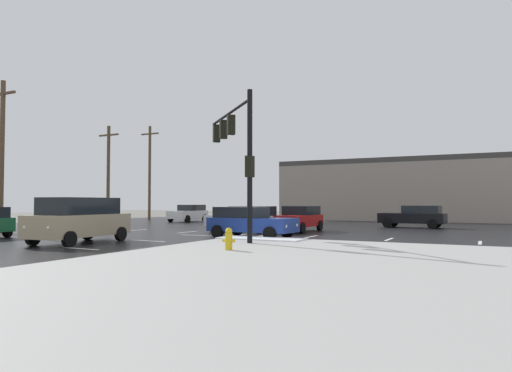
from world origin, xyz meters
name	(u,v)px	position (x,y,z in m)	size (l,w,h in m)	color
ground_plane	(215,233)	(0.00, 0.00, 0.00)	(120.00, 120.00, 0.00)	slate
road_asphalt	(215,233)	(0.00, 0.00, 0.01)	(44.00, 44.00, 0.02)	black
sidewalk_corner	(378,278)	(12.00, -12.00, 0.07)	(18.00, 18.00, 0.14)	#B2B2AD
snow_strip_curbside	(261,239)	(5.00, -4.00, 0.17)	(4.00, 1.60, 0.06)	white
lane_markings	(221,235)	(1.20, -1.38, 0.02)	(36.15, 36.15, 0.01)	silver
traffic_signal_mast	(236,143)	(3.95, -4.55, 4.61)	(4.82, 4.73, 6.45)	black
fire_hydrant	(229,239)	(6.05, -8.77, 0.54)	(0.48, 0.26, 0.79)	gold
strip_building_background	(392,190)	(5.69, 25.03, 3.06)	(21.86, 8.00, 6.13)	gray
sedan_black	(415,216)	(9.70, 11.25, 0.85)	(4.64, 2.30, 1.58)	black
sedan_white	(189,213)	(-10.73, 12.47, 0.85)	(2.23, 4.62, 1.58)	white
suv_tan	(80,219)	(-1.93, -8.30, 1.09)	(2.57, 4.98, 2.03)	tan
sedan_blue	(249,222)	(3.43, -2.21, 0.85)	(4.64, 2.29, 1.58)	navy
sedan_red	(299,218)	(3.84, 3.60, 0.85)	(2.06, 4.55, 1.58)	#B21919
sedan_silver	(245,218)	(1.14, 1.61, 0.85)	(4.57, 2.09, 1.58)	#B7BABF
utility_pole_mid	(2,153)	(-11.88, -5.36, 4.84)	(2.20, 0.28, 9.25)	brown
utility_pole_far	(108,172)	(-15.20, 6.66, 4.48)	(2.20, 0.28, 8.54)	brown
utility_pole_distant	(150,171)	(-16.85, 14.08, 5.10)	(2.20, 0.28, 9.76)	brown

